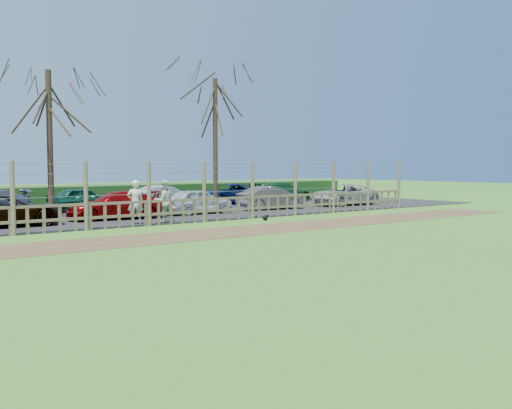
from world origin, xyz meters
TOP-DOWN VIEW (x-y plane):
  - ground at (0.00, 0.00)m, footprint 120.00×120.00m
  - dirt_strip at (0.00, 4.50)m, footprint 34.00×2.80m
  - asphalt at (0.00, 14.50)m, footprint 44.00×13.00m
  - hedge at (0.00, 21.50)m, footprint 46.00×2.00m
  - fence at (0.00, 8.00)m, footprint 30.16×0.16m
  - tree_mid at (-2.00, 13.50)m, footprint 4.80×4.80m
  - tree_right at (7.00, 14.00)m, footprint 4.80×4.80m
  - visitor_a at (-0.25, 8.70)m, footprint 0.73×0.59m
  - visitor_b at (0.94, 8.55)m, footprint 0.87×0.70m
  - crow at (4.94, 7.00)m, footprint 0.31×0.23m
  - car_2 at (-4.65, 10.78)m, footprint 4.38×2.14m
  - car_3 at (-0.04, 11.09)m, footprint 4.30×2.15m
  - car_4 at (4.14, 11.22)m, footprint 3.57×1.54m
  - car_5 at (8.70, 11.26)m, footprint 3.77×1.69m
  - car_6 at (13.96, 11.10)m, footprint 4.36×2.08m
  - car_10 at (0.42, 16.15)m, footprint 3.58×1.56m
  - car_11 at (4.88, 15.88)m, footprint 3.66×1.31m
  - car_12 at (9.22, 16.01)m, footprint 4.42×2.22m
  - car_13 at (13.27, 15.90)m, footprint 4.19×1.82m

SIDE VIEW (x-z plane):
  - ground at x=0.00m, z-range 0.00..0.00m
  - dirt_strip at x=0.00m, z-range 0.00..0.01m
  - asphalt at x=0.00m, z-range 0.00..0.04m
  - crow at x=4.94m, z-range 0.00..0.25m
  - hedge at x=0.00m, z-range 0.00..1.10m
  - car_2 at x=-4.65m, z-range 0.04..1.24m
  - car_3 at x=-0.04m, z-range 0.04..1.24m
  - car_4 at x=4.14m, z-range 0.04..1.24m
  - car_5 at x=8.70m, z-range 0.04..1.24m
  - car_6 at x=13.96m, z-range 0.04..1.24m
  - car_10 at x=0.42m, z-range 0.04..1.24m
  - car_11 at x=4.88m, z-range 0.04..1.24m
  - car_12 at x=9.22m, z-range 0.04..1.24m
  - car_13 at x=13.27m, z-range 0.04..1.24m
  - fence at x=0.00m, z-range -0.45..2.05m
  - visitor_a at x=-0.25m, z-range 0.04..1.76m
  - visitor_b at x=0.94m, z-range 0.04..1.76m
  - tree_mid at x=-2.00m, z-range 1.45..8.28m
  - tree_right at x=7.00m, z-range 1.57..8.92m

